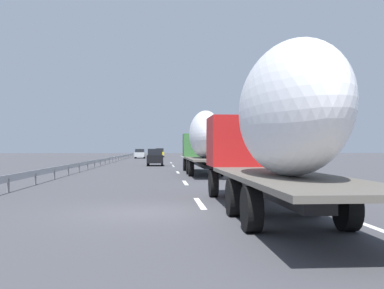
% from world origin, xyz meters
% --- Properties ---
extents(ground_plane, '(260.00, 260.00, 0.00)m').
position_xyz_m(ground_plane, '(40.00, 0.00, 0.00)').
color(ground_plane, '#424247').
extents(lane_stripe_0, '(3.20, 0.20, 0.01)m').
position_xyz_m(lane_stripe_0, '(2.00, -1.80, 0.00)').
color(lane_stripe_0, white).
rests_on(lane_stripe_0, ground_plane).
extents(lane_stripe_1, '(3.20, 0.20, 0.01)m').
position_xyz_m(lane_stripe_1, '(11.09, -1.80, 0.00)').
color(lane_stripe_1, white).
rests_on(lane_stripe_1, ground_plane).
extents(lane_stripe_2, '(3.20, 0.20, 0.01)m').
position_xyz_m(lane_stripe_2, '(21.76, -1.80, 0.00)').
color(lane_stripe_2, white).
rests_on(lane_stripe_2, ground_plane).
extents(lane_stripe_3, '(3.20, 0.20, 0.01)m').
position_xyz_m(lane_stripe_3, '(33.99, -1.80, 0.00)').
color(lane_stripe_3, white).
rests_on(lane_stripe_3, ground_plane).
extents(lane_stripe_4, '(3.20, 0.20, 0.01)m').
position_xyz_m(lane_stripe_4, '(36.07, -1.80, 0.00)').
color(lane_stripe_4, white).
rests_on(lane_stripe_4, ground_plane).
extents(lane_stripe_5, '(3.20, 0.20, 0.01)m').
position_xyz_m(lane_stripe_5, '(44.92, -1.80, 0.00)').
color(lane_stripe_5, white).
rests_on(lane_stripe_5, ground_plane).
extents(edge_line_right, '(110.00, 0.20, 0.01)m').
position_xyz_m(edge_line_right, '(45.00, -5.50, 0.00)').
color(edge_line_right, white).
rests_on(edge_line_right, ground_plane).
extents(truck_lead, '(14.08, 2.55, 4.55)m').
position_xyz_m(truck_lead, '(19.38, -3.60, 2.54)').
color(truck_lead, '#387038').
rests_on(truck_lead, ground_plane).
extents(truck_trailing, '(13.39, 2.55, 4.45)m').
position_xyz_m(truck_trailing, '(-1.06, -3.60, 2.48)').
color(truck_trailing, '#B21919').
rests_on(truck_trailing, ground_plane).
extents(car_yellow_coupe, '(4.54, 1.90, 1.93)m').
position_xyz_m(car_yellow_coupe, '(83.75, -0.20, 0.97)').
color(car_yellow_coupe, gold).
rests_on(car_yellow_coupe, ground_plane).
extents(car_silver_hatch, '(4.64, 1.89, 1.79)m').
position_xyz_m(car_silver_hatch, '(71.56, 3.50, 0.91)').
color(car_silver_hatch, '#ADB2B7').
rests_on(car_silver_hatch, ground_plane).
extents(car_black_suv, '(4.15, 1.75, 1.85)m').
position_xyz_m(car_black_suv, '(35.33, 0.15, 0.93)').
color(car_black_suv, black).
rests_on(car_black_suv, ground_plane).
extents(road_sign, '(0.10, 0.90, 3.37)m').
position_xyz_m(road_sign, '(34.84, -6.70, 2.32)').
color(road_sign, gray).
rests_on(road_sign, ground_plane).
extents(tree_0, '(2.79, 2.79, 6.30)m').
position_xyz_m(tree_0, '(27.20, -13.27, 3.82)').
color(tree_0, '#472D19').
rests_on(tree_0, ground_plane).
extents(tree_1, '(3.52, 3.52, 7.35)m').
position_xyz_m(tree_1, '(74.97, -10.74, 4.40)').
color(tree_1, '#472D19').
rests_on(tree_1, ground_plane).
extents(tree_2, '(2.52, 2.52, 6.83)m').
position_xyz_m(tree_2, '(54.25, -9.68, 4.12)').
color(tree_2, '#472D19').
rests_on(tree_2, ground_plane).
extents(tree_3, '(2.74, 2.74, 6.37)m').
position_xyz_m(tree_3, '(27.26, -10.21, 4.14)').
color(tree_3, '#472D19').
rests_on(tree_3, ground_plane).
extents(guardrail_median, '(94.00, 0.10, 0.76)m').
position_xyz_m(guardrail_median, '(43.00, 6.00, 0.58)').
color(guardrail_median, '#9EA0A5').
rests_on(guardrail_median, ground_plane).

